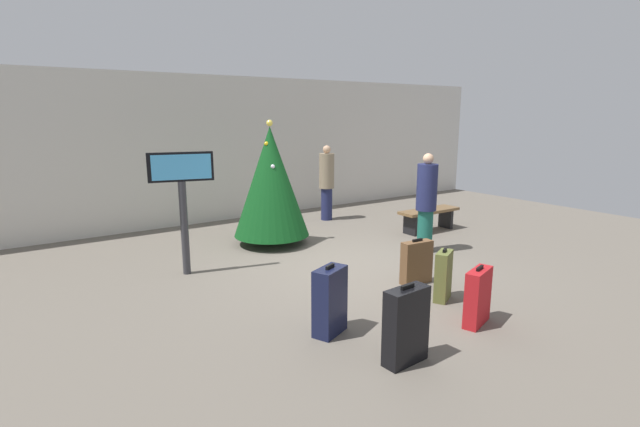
# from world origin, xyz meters

# --- Properties ---
(ground_plane) EXTENTS (16.00, 16.00, 0.00)m
(ground_plane) POSITION_xyz_m (0.00, 0.00, 0.00)
(ground_plane) COLOR #665E54
(back_wall) EXTENTS (16.00, 0.20, 3.35)m
(back_wall) POSITION_xyz_m (0.00, 4.49, 1.67)
(back_wall) COLOR beige
(back_wall) RESTS_ON ground_plane
(holiday_tree) EXTENTS (1.45, 1.45, 2.38)m
(holiday_tree) POSITION_xyz_m (-0.43, 1.89, 1.22)
(holiday_tree) COLOR #4C3319
(holiday_tree) RESTS_ON ground_plane
(flight_info_kiosk) EXTENTS (0.96, 0.31, 1.92)m
(flight_info_kiosk) POSITION_xyz_m (-2.40, 1.10, 1.36)
(flight_info_kiosk) COLOR #333338
(flight_info_kiosk) RESTS_ON ground_plane
(waiting_bench) EXTENTS (1.46, 0.44, 0.48)m
(waiting_bench) POSITION_xyz_m (2.84, 0.85, 0.36)
(waiting_bench) COLOR brown
(waiting_bench) RESTS_ON ground_plane
(traveller_0) EXTENTS (0.46, 0.46, 1.77)m
(traveller_0) POSITION_xyz_m (1.69, 3.03, 0.93)
(traveller_0) COLOR #1E234C
(traveller_0) RESTS_ON ground_plane
(traveller_1) EXTENTS (0.43, 0.43, 1.80)m
(traveller_1) POSITION_xyz_m (1.61, -0.18, 0.95)
(traveller_1) COLOR #19594C
(traveller_1) RESTS_ON ground_plane
(suitcase_0) EXTENTS (0.50, 0.23, 0.84)m
(suitcase_0) POSITION_xyz_m (-1.50, -2.84, 0.40)
(suitcase_0) COLOR black
(suitcase_0) RESTS_ON ground_plane
(suitcase_1) EXTENTS (0.51, 0.31, 0.72)m
(suitcase_1) POSITION_xyz_m (-0.15, -2.68, 0.34)
(suitcase_1) COLOR #B2191E
(suitcase_1) RESTS_ON ground_plane
(suitcase_2) EXTENTS (0.50, 0.22, 0.68)m
(suitcase_2) POSITION_xyz_m (0.28, -1.26, 0.32)
(suitcase_2) COLOR brown
(suitcase_2) RESTS_ON ground_plane
(suitcase_3) EXTENTS (0.49, 0.38, 0.83)m
(suitcase_3) POSITION_xyz_m (-1.75, -1.88, 0.39)
(suitcase_3) COLOR #141938
(suitcase_3) RESTS_ON ground_plane
(suitcase_4) EXTENTS (0.40, 0.31, 0.72)m
(suitcase_4) POSITION_xyz_m (0.10, -1.93, 0.34)
(suitcase_4) COLOR #59602D
(suitcase_4) RESTS_ON ground_plane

